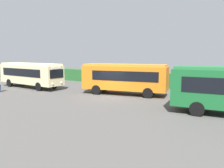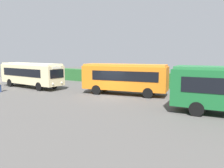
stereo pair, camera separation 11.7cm
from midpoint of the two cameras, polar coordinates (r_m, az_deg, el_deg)
The scene contains 5 objects.
ground_plane at distance 22.06m, azimuth -0.12°, elevation -3.23°, with size 77.97×77.97×0.00m, color #514F4C.
bus_cream at distance 29.54m, azimuth -20.08°, elevation 2.55°, with size 9.82×2.83×3.07m.
bus_orange at distance 22.96m, azimuth 3.40°, elevation 1.79°, with size 9.08×4.06×3.16m.
person_center at distance 25.63m, azimuth 2.12°, elevation 0.44°, with size 0.46×0.50×1.79m.
hedge_row at distance 29.59m, azimuth 8.90°, elevation 1.25°, with size 50.98×1.57×1.81m, color #28612D.
Camera 2 is at (11.58, -18.31, 4.17)m, focal length 35.42 mm.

